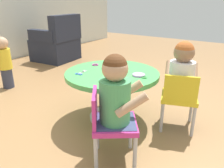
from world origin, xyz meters
name	(u,v)px	position (x,y,z in m)	size (l,w,h in m)	color
ground_plane	(112,118)	(0.00, 0.00, 0.00)	(10.00, 10.00, 0.00)	#9E7247
craft_table	(112,84)	(0.00, 0.00, 0.36)	(0.87, 0.87, 0.48)	silver
child_chair_left	(110,123)	(-0.51, -0.34, 0.31)	(0.42, 0.42, 0.54)	#B7B7BC
seated_child_left	(116,92)	(-0.49, -0.37, 0.53)	(0.42, 0.44, 0.51)	#3F4772
child_chair_right	(179,98)	(0.17, -0.59, 0.31)	(0.38, 0.38, 0.54)	#B7B7BC
seated_child_right	(182,71)	(0.21, -0.58, 0.53)	(0.42, 0.37, 0.51)	#3F4772
armchair_dark	(57,44)	(1.27, 2.15, 0.31)	(0.77, 0.78, 0.85)	#232838
toddler_standing	(5,61)	(-0.11, 1.60, 0.36)	(0.17, 0.17, 0.67)	#33384C
rolling_pin	(113,72)	(-0.06, -0.06, 0.50)	(0.07, 0.23, 0.05)	#D83F3F
craft_scissors	(80,73)	(-0.20, 0.20, 0.48)	(0.14, 0.08, 0.01)	silver
playdough_blob_0	(139,75)	(0.04, -0.26, 0.49)	(0.11, 0.11, 0.02)	#CC99E5
playdough_blob_1	(117,69)	(0.07, 0.00, 0.49)	(0.14, 0.14, 0.02)	#8CCCF2
cookie_cutter_0	(95,65)	(0.09, 0.27, 0.48)	(0.07, 0.07, 0.01)	#D83FA5
cookie_cutter_1	(116,78)	(-0.13, -0.13, 0.48)	(0.06, 0.06, 0.01)	#4CB259
cookie_cutter_2	(144,77)	(0.02, -0.32, 0.48)	(0.05, 0.05, 0.01)	#4CB259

